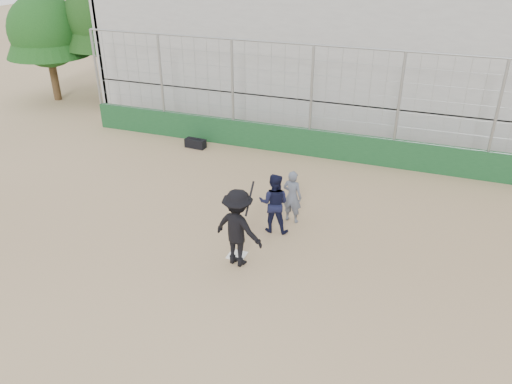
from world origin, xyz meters
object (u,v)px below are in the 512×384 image
(batter_at_plate, at_px, (238,228))
(catcher_crouched, at_px, (274,213))
(equipment_bag, at_px, (195,143))
(umpire, at_px, (292,199))

(batter_at_plate, distance_m, catcher_crouched, 1.79)
(batter_at_plate, height_order, catcher_crouched, batter_at_plate)
(batter_at_plate, relative_size, equipment_bag, 2.61)
(umpire, relative_size, equipment_bag, 1.72)
(batter_at_plate, relative_size, umpire, 1.52)
(catcher_crouched, relative_size, equipment_bag, 1.44)
(batter_at_plate, xyz_separation_m, equipment_bag, (-4.40, 6.45, -0.83))
(umpire, height_order, equipment_bag, umpire)
(batter_at_plate, relative_size, catcher_crouched, 1.82)
(umpire, distance_m, equipment_bag, 6.49)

